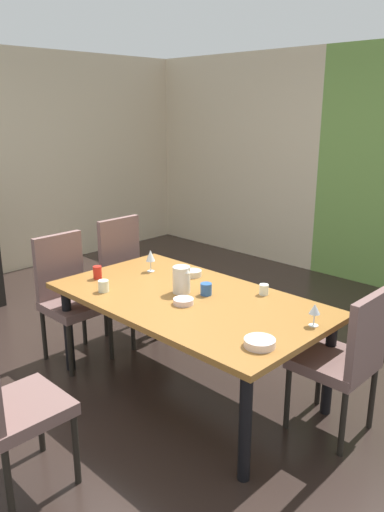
% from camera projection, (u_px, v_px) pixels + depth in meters
% --- Properties ---
extents(ground_plane, '(5.95, 5.91, 0.02)m').
position_uv_depth(ground_plane, '(152.00, 354.00, 4.18)').
color(ground_plane, black).
extents(back_panel_interior, '(2.74, 0.10, 2.65)m').
position_uv_depth(back_panel_interior, '(232.00, 156.00, 6.86)').
color(back_panel_interior, beige).
rests_on(back_panel_interior, ground_plane).
extents(dining_table, '(1.93, 1.08, 0.72)m').
position_uv_depth(dining_table, '(188.00, 306.00, 3.46)').
color(dining_table, '#95612B').
rests_on(dining_table, ground_plane).
extents(chair_head_near, '(0.44, 0.44, 0.98)m').
position_uv_depth(chair_head_near, '(5.00, 401.00, 2.52)').
color(chair_head_near, brown).
rests_on(chair_head_near, ground_plane).
extents(chair_left_far, '(0.45, 0.44, 1.05)m').
position_uv_depth(chair_left_far, '(128.00, 273.00, 4.39)').
color(chair_left_far, brown).
rests_on(chair_left_far, ground_plane).
extents(chair_left_near, '(0.45, 0.44, 1.01)m').
position_uv_depth(chair_left_near, '(69.00, 292.00, 3.97)').
color(chair_left_near, brown).
rests_on(chair_left_near, ground_plane).
extents(chair_right_far, '(0.44, 0.44, 0.96)m').
position_uv_depth(chair_right_far, '(346.00, 355.00, 3.00)').
color(chair_right_far, brown).
rests_on(chair_right_far, ground_plane).
extents(wine_glass_left, '(0.07, 0.07, 0.18)m').
position_uv_depth(wine_glass_left, '(150.00, 256.00, 3.94)').
color(wine_glass_left, silver).
rests_on(wine_glass_left, dining_table).
extents(wine_glass_corner, '(0.07, 0.07, 0.14)m').
position_uv_depth(wine_glass_corner, '(315.00, 310.00, 2.96)').
color(wine_glass_corner, silver).
rests_on(wine_glass_corner, dining_table).
extents(serving_bowl_near_shelf, '(0.14, 0.14, 0.04)m').
position_uv_depth(serving_bowl_near_shelf, '(183.00, 301.00, 3.31)').
color(serving_bowl_near_shelf, silver).
rests_on(serving_bowl_near_shelf, dining_table).
extents(serving_bowl_front, '(0.17, 0.17, 0.04)m').
position_uv_depth(serving_bowl_front, '(260.00, 343.00, 2.72)').
color(serving_bowl_front, beige).
rests_on(serving_bowl_front, dining_table).
extents(serving_bowl_north, '(0.14, 0.14, 0.05)m').
position_uv_depth(serving_bowl_north, '(193.00, 273.00, 3.86)').
color(serving_bowl_north, beige).
rests_on(serving_bowl_north, dining_table).
extents(cup_near_window, '(0.08, 0.08, 0.08)m').
position_uv_depth(cup_near_window, '(103.00, 286.00, 3.53)').
color(cup_near_window, silver).
rests_on(cup_near_window, dining_table).
extents(cup_south, '(0.08, 0.08, 0.08)m').
position_uv_depth(cup_south, '(206.00, 289.00, 3.47)').
color(cup_south, '#2A579E').
rests_on(cup_south, dining_table).
extents(cup_right, '(0.07, 0.07, 0.10)m').
position_uv_depth(cup_right, '(97.00, 272.00, 3.79)').
color(cup_right, red).
rests_on(cup_right, dining_table).
extents(cup_east, '(0.06, 0.06, 0.07)m').
position_uv_depth(cup_east, '(264.00, 289.00, 3.47)').
color(cup_east, white).
rests_on(cup_east, dining_table).
extents(pitcher_rear, '(0.14, 0.12, 0.19)m').
position_uv_depth(pitcher_rear, '(182.00, 279.00, 3.49)').
color(pitcher_rear, silver).
rests_on(pitcher_rear, dining_table).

